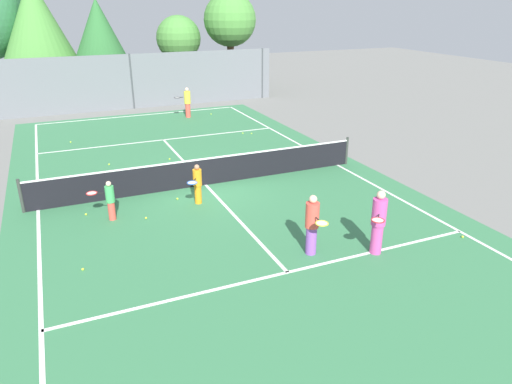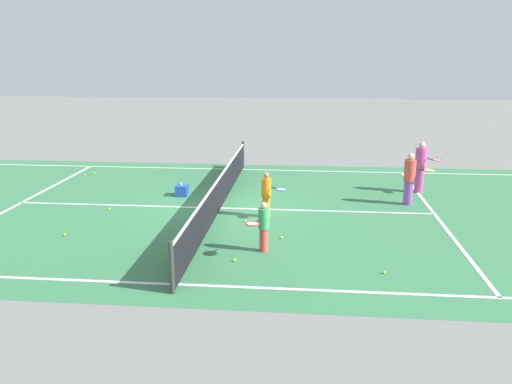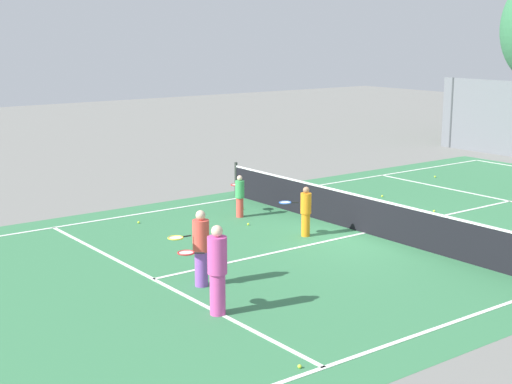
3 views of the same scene
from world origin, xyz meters
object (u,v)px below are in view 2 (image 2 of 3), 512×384
at_px(tennis_ball_1, 94,173).
at_px(tennis_ball_6, 384,272).
at_px(player_3, 410,178).
at_px(tennis_ball_9, 412,174).
at_px(tennis_ball_2, 234,260).
at_px(tennis_ball_8, 65,235).
at_px(player_1, 267,194).
at_px(player_4, 421,167).
at_px(tennis_ball_10, 85,175).
at_px(tennis_ball_4, 245,221).
at_px(player_2, 263,226).
at_px(tennis_ball_5, 109,209).
at_px(tennis_ball_3, 281,237).
at_px(ball_crate, 182,190).

xyz_separation_m(tennis_ball_1, tennis_ball_6, (-8.74, -10.02, 0.00)).
bearing_deg(player_3, tennis_ball_9, -12.02).
relative_size(tennis_ball_1, tennis_ball_2, 1.00).
height_order(tennis_ball_1, tennis_ball_8, same).
relative_size(player_1, player_4, 0.76).
height_order(player_3, tennis_ball_1, player_3).
relative_size(tennis_ball_2, tennis_ball_6, 1.00).
bearing_deg(tennis_ball_6, player_1, 36.67).
distance_m(tennis_ball_8, tennis_ball_10, 7.07).
xyz_separation_m(tennis_ball_1, tennis_ball_2, (-8.36, -6.70, 0.00)).
distance_m(tennis_ball_4, tennis_ball_6, 4.71).
relative_size(player_2, player_3, 0.75).
bearing_deg(tennis_ball_6, tennis_ball_8, 78.10).
xyz_separation_m(player_1, tennis_ball_5, (0.26, 4.83, -0.65)).
xyz_separation_m(player_3, tennis_ball_4, (-2.25, 4.89, -0.81)).
height_order(player_3, tennis_ball_3, player_3).
distance_m(player_1, tennis_ball_6, 4.79).
height_order(tennis_ball_4, tennis_ball_8, same).
relative_size(tennis_ball_6, tennis_ball_8, 1.00).
bearing_deg(tennis_ball_10, player_3, -103.67).
bearing_deg(tennis_ball_2, tennis_ball_8, 74.33).
xyz_separation_m(tennis_ball_4, tennis_ball_8, (-1.58, 4.55, 0.00)).
xyz_separation_m(tennis_ball_1, tennis_ball_8, (-7.06, -2.06, 0.00)).
bearing_deg(tennis_ball_3, player_3, -47.42).
xyz_separation_m(tennis_ball_1, tennis_ball_10, (-0.37, 0.23, 0.00)).
xyz_separation_m(tennis_ball_3, tennis_ball_8, (-0.33, 5.63, 0.00)).
xyz_separation_m(tennis_ball_6, tennis_ball_10, (8.37, 10.25, 0.00)).
bearing_deg(tennis_ball_6, player_2, 68.63).
xyz_separation_m(player_2, tennis_ball_6, (-1.06, -2.71, -0.61)).
bearing_deg(tennis_ball_1, tennis_ball_9, -85.06).
bearing_deg(tennis_ball_10, player_2, -134.12).
height_order(player_2, player_3, player_3).
relative_size(player_1, tennis_ball_1, 19.99).
bearing_deg(tennis_ball_2, tennis_ball_5, 49.70).
bearing_deg(tennis_ball_6, player_3, -15.15).
distance_m(tennis_ball_8, tennis_ball_9, 13.17).
xyz_separation_m(player_2, player_4, (6.01, -4.85, 0.26)).
height_order(player_1, player_3, player_3).
bearing_deg(tennis_ball_3, tennis_ball_5, 68.99).
relative_size(tennis_ball_2, tennis_ball_3, 1.00).
bearing_deg(tennis_ball_9, tennis_ball_2, 148.73).
bearing_deg(tennis_ball_2, player_4, -39.18).
xyz_separation_m(ball_crate, tennis_ball_2, (-5.49, -2.50, -0.15)).
bearing_deg(player_2, tennis_ball_9, -30.33).
relative_size(player_1, player_2, 1.08).
bearing_deg(tennis_ball_8, tennis_ball_2, -105.67).
height_order(tennis_ball_4, tennis_ball_5, same).
bearing_deg(tennis_ball_9, tennis_ball_6, 166.21).
bearing_deg(player_4, tennis_ball_5, 107.08).
bearing_deg(player_1, tennis_ball_5, 86.97).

